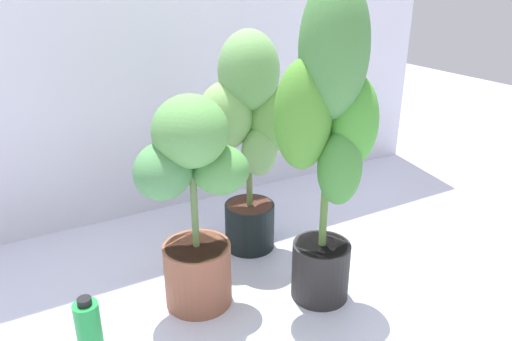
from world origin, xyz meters
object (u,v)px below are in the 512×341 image
Objects in this scene: potted_plant_back_right at (249,126)px; potted_plant_center at (193,194)px; potted_plant_front_right at (329,126)px; nutrient_bottle at (90,334)px.

potted_plant_center is at bearing -145.09° from potted_plant_back_right.
potted_plant_back_right is 0.42m from potted_plant_front_right.
potted_plant_center is 0.68× the size of potted_plant_front_right.
potted_plant_front_right is at bearing -81.86° from potted_plant_back_right.
potted_plant_center is 0.83× the size of potted_plant_back_right.
potted_plant_center reaches higher than nutrient_bottle.
nutrient_bottle is at bearing 175.95° from potted_plant_front_right.
potted_plant_front_right reaches higher than potted_plant_back_right.
potted_plant_front_right reaches higher than nutrient_bottle.
potted_plant_back_right reaches higher than nutrient_bottle.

